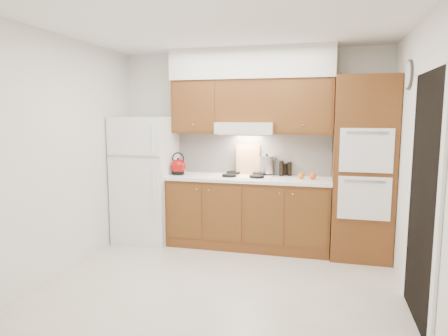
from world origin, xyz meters
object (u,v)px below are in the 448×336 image
at_px(kettle, 178,167).
at_px(stock_pot, 267,165).
at_px(fridge, 146,179).
at_px(oven_cabinet, 363,169).

xyz_separation_m(kettle, stock_pot, (1.17, 0.25, 0.03)).
bearing_deg(kettle, fridge, -171.95).
xyz_separation_m(fridge, stock_pot, (1.64, 0.25, 0.22)).
distance_m(fridge, kettle, 0.51).
xyz_separation_m(fridge, kettle, (0.47, 0.00, 0.19)).
bearing_deg(fridge, kettle, 0.57).
bearing_deg(oven_cabinet, kettle, -179.27).
height_order(fridge, oven_cabinet, oven_cabinet).
height_order(oven_cabinet, kettle, oven_cabinet).
xyz_separation_m(oven_cabinet, stock_pot, (-1.20, 0.22, -0.02)).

